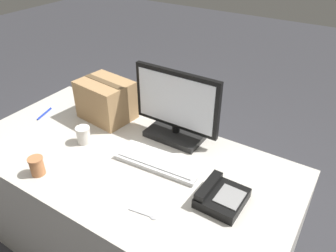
{
  "coord_description": "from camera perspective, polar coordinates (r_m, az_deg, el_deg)",
  "views": [
    {
      "loc": [
        0.93,
        -1.03,
        1.81
      ],
      "look_at": [
        0.15,
        0.19,
        0.88
      ],
      "focal_mm": 35.0,
      "sensor_mm": 36.0,
      "label": 1
    }
  ],
  "objects": [
    {
      "name": "ground_plane",
      "position": [
        2.28,
        -6.15,
        -19.99
      ],
      "size": [
        12.0,
        12.0,
        0.0
      ],
      "primitive_type": "plane",
      "color": "#38383D"
    },
    {
      "name": "office_desk",
      "position": [
        2.01,
        -6.77,
        -13.68
      ],
      "size": [
        1.8,
        0.9,
        0.73
      ],
      "color": "beige",
      "rests_on": "ground_plane"
    },
    {
      "name": "monitor",
      "position": [
        1.82,
        1.42,
        2.72
      ],
      "size": [
        0.51,
        0.21,
        0.41
      ],
      "color": "black",
      "rests_on": "office_desk"
    },
    {
      "name": "keyboard",
      "position": [
        1.7,
        -1.56,
        -6.14
      ],
      "size": [
        0.47,
        0.19,
        0.03
      ],
      "rotation": [
        0.0,
        0.0,
        0.07
      ],
      "color": "silver",
      "rests_on": "office_desk"
    },
    {
      "name": "desk_phone",
      "position": [
        1.51,
        9.17,
        -12.04
      ],
      "size": [
        0.2,
        0.21,
        0.08
      ],
      "rotation": [
        0.0,
        0.0,
        -0.02
      ],
      "color": "black",
      "rests_on": "office_desk"
    },
    {
      "name": "paper_cup_left",
      "position": [
        1.89,
        -14.51,
        -1.51
      ],
      "size": [
        0.08,
        0.08,
        0.1
      ],
      "color": "white",
      "rests_on": "office_desk"
    },
    {
      "name": "paper_cup_right",
      "position": [
        1.74,
        -21.87,
        -6.48
      ],
      "size": [
        0.07,
        0.07,
        0.1
      ],
      "color": "#BC7547",
      "rests_on": "office_desk"
    },
    {
      "name": "spoon",
      "position": [
        1.46,
        -3.61,
        -15.27
      ],
      "size": [
        0.14,
        0.04,
        0.0
      ],
      "rotation": [
        0.0,
        0.0,
        0.16
      ],
      "color": "#B2B2B7",
      "rests_on": "office_desk"
    },
    {
      "name": "cardboard_box",
      "position": [
        2.07,
        -10.74,
        4.49
      ],
      "size": [
        0.34,
        0.27,
        0.25
      ],
      "rotation": [
        0.0,
        0.0,
        -0.11
      ],
      "color": "tan",
      "rests_on": "office_desk"
    },
    {
      "name": "pen_marker",
      "position": [
        2.26,
        -20.73,
        2.01
      ],
      "size": [
        0.05,
        0.15,
        0.01
      ],
      "rotation": [
        0.0,
        0.0,
        5.0
      ],
      "color": "#1933B2",
      "rests_on": "office_desk"
    }
  ]
}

